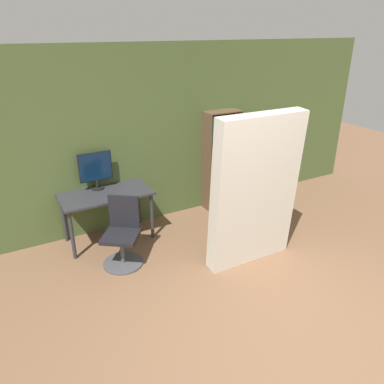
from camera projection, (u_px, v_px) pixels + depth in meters
ground_plane at (307, 352)px, 3.62m from camera, size 16.00×16.00×0.00m
wall_back at (160, 136)px, 5.73m from camera, size 8.00×0.06×2.70m
desk at (106, 200)px, 5.29m from camera, size 1.26×0.65×0.74m
monitor at (96, 169)px, 5.27m from camera, size 0.47×0.18×0.55m
office_chair at (123, 238)px, 4.86m from camera, size 0.61×0.61×0.90m
bookshelf at (217, 162)px, 6.25m from camera, size 0.61×0.29×1.66m
mattress_near at (255, 192)px, 4.65m from camera, size 1.20×0.32×1.99m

